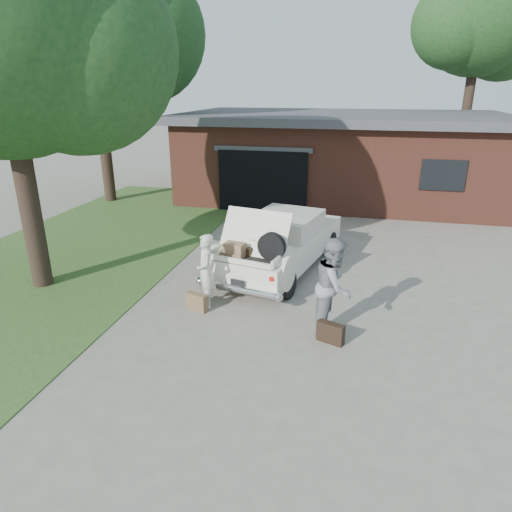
# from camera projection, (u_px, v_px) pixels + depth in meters

# --- Properties ---
(ground) EXTENTS (90.00, 90.00, 0.00)m
(ground) POSITION_uv_depth(u_px,v_px,m) (249.00, 318.00, 9.03)
(ground) COLOR gray
(ground) RESTS_ON ground
(grass_strip) EXTENTS (6.00, 16.00, 0.02)m
(grass_strip) POSITION_uv_depth(u_px,v_px,m) (87.00, 248.00, 12.94)
(grass_strip) COLOR #2D4C1E
(grass_strip) RESTS_ON ground
(house) EXTENTS (12.80, 7.80, 3.30)m
(house) POSITION_uv_depth(u_px,v_px,m) (340.00, 155.00, 18.69)
(house) COLOR brown
(house) RESTS_ON ground
(tree_left) EXTENTS (6.32, 5.50, 8.38)m
(tree_left) POSITION_uv_depth(u_px,v_px,m) (1.00, 26.00, 8.67)
(tree_left) COLOR #38281E
(tree_left) RESTS_ON ground
(tree_back) EXTENTS (7.47, 6.50, 10.09)m
(tree_back) POSITION_uv_depth(u_px,v_px,m) (93.00, 18.00, 16.00)
(tree_back) COLOR #38281E
(tree_back) RESTS_ON ground
(tree_right) EXTENTS (6.11, 5.31, 9.95)m
(tree_right) POSITION_uv_depth(u_px,v_px,m) (482.00, 20.00, 19.70)
(tree_right) COLOR #38281E
(tree_right) RESTS_ON ground
(sedan) EXTENTS (2.76, 4.96, 1.81)m
(sedan) POSITION_uv_depth(u_px,v_px,m) (281.00, 242.00, 11.28)
(sedan) COLOR silver
(sedan) RESTS_ON ground
(woman_left) EXTENTS (0.58, 0.67, 1.56)m
(woman_left) POSITION_uv_depth(u_px,v_px,m) (206.00, 271.00, 9.28)
(woman_left) COLOR beige
(woman_left) RESTS_ON ground
(woman_right) EXTENTS (0.81, 0.98, 1.82)m
(woman_right) POSITION_uv_depth(u_px,v_px,m) (334.00, 286.00, 8.26)
(woman_right) COLOR gray
(woman_right) RESTS_ON ground
(suitcase_left) EXTENTS (0.50, 0.30, 0.37)m
(suitcase_left) POSITION_uv_depth(u_px,v_px,m) (197.00, 302.00, 9.30)
(suitcase_left) COLOR brown
(suitcase_left) RESTS_ON ground
(suitcase_right) EXTENTS (0.52, 0.32, 0.38)m
(suitcase_right) POSITION_uv_depth(u_px,v_px,m) (331.00, 333.00, 8.12)
(suitcase_right) COLOR black
(suitcase_right) RESTS_ON ground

